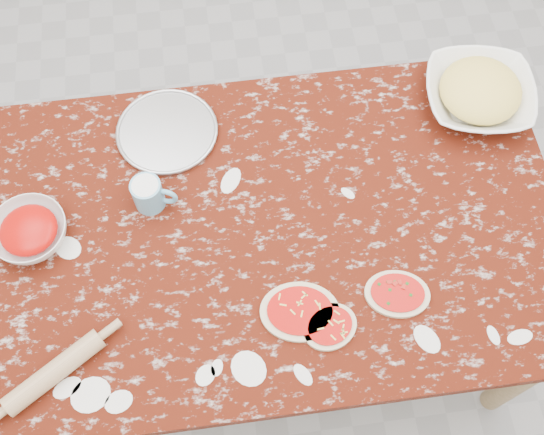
{
  "coord_description": "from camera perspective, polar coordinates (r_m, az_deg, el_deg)",
  "views": [
    {
      "loc": [
        -0.1,
        -0.77,
        2.35
      ],
      "look_at": [
        0.0,
        0.0,
        0.8
      ],
      "focal_mm": 43.24,
      "sensor_mm": 36.0,
      "label": 1
    }
  ],
  "objects": [
    {
      "name": "pizza_mid",
      "position": [
        1.67,
        5.05,
        -9.45
      ],
      "size": [
        0.17,
        0.16,
        0.02
      ],
      "color": "beige",
      "rests_on": "worktable"
    },
    {
      "name": "pizza_right",
      "position": [
        1.73,
        10.85,
        -6.54
      ],
      "size": [
        0.19,
        0.16,
        0.02
      ],
      "color": "beige",
      "rests_on": "worktable"
    },
    {
      "name": "pizza_tray",
      "position": [
        1.95,
        -9.11,
        7.36
      ],
      "size": [
        0.33,
        0.33,
        0.01
      ],
      "primitive_type": "cylinder",
      "rotation": [
        0.0,
        0.0,
        -0.13
      ],
      "color": "#B2B2B7",
      "rests_on": "worktable"
    },
    {
      "name": "rolling_pin",
      "position": [
        1.7,
        -18.42,
        -12.64
      ],
      "size": [
        0.25,
        0.19,
        0.05
      ],
      "primitive_type": "cylinder",
      "rotation": [
        0.0,
        1.57,
        0.58
      ],
      "color": "tan",
      "rests_on": "worktable"
    },
    {
      "name": "sauce_bowl",
      "position": [
        1.85,
        -20.31,
        -1.21
      ],
      "size": [
        0.23,
        0.23,
        0.06
      ],
      "primitive_type": "imported",
      "rotation": [
        0.0,
        0.0,
        -0.16
      ],
      "color": "white",
      "rests_on": "worktable"
    },
    {
      "name": "worktable",
      "position": [
        1.85,
        0.0,
        -1.83
      ],
      "size": [
        1.6,
        1.0,
        0.75
      ],
      "color": "#3D0F06",
      "rests_on": "ground"
    },
    {
      "name": "flour_mug",
      "position": [
        1.8,
        -10.64,
        2.03
      ],
      "size": [
        0.12,
        0.08,
        0.1
      ],
      "color": "#61A3C6",
      "rests_on": "worktable"
    },
    {
      "name": "ground",
      "position": [
        2.48,
        0.0,
        -8.27
      ],
      "size": [
        4.0,
        4.0,
        0.0
      ],
      "primitive_type": "plane",
      "color": "gray"
    },
    {
      "name": "cheese_bowl",
      "position": [
        2.05,
        17.52,
        10.13
      ],
      "size": [
        0.37,
        0.37,
        0.08
      ],
      "primitive_type": "imported",
      "rotation": [
        0.0,
        0.0,
        -0.16
      ],
      "color": "white",
      "rests_on": "worktable"
    },
    {
      "name": "pizza_left",
      "position": [
        1.68,
        2.43,
        -8.18
      ],
      "size": [
        0.22,
        0.19,
        0.02
      ],
      "color": "beige",
      "rests_on": "worktable"
    }
  ]
}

